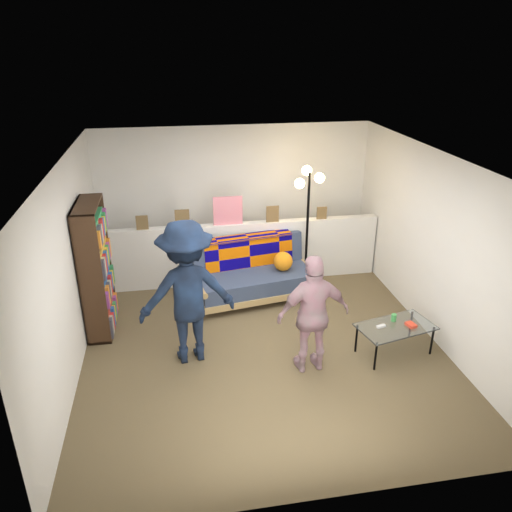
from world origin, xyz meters
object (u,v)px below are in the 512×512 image
Objects in this scene: floor_lamp at (308,203)px; person_right at (313,315)px; coffee_table at (396,328)px; futon_sofa at (255,274)px; person_left at (187,293)px; bookshelf at (96,273)px.

floor_lamp is 1.30× the size of person_right.
coffee_table is 1.18m from person_right.
person_right reaches higher than futon_sofa.
coffee_table is 0.53× the size of floor_lamp.
coffee_table is at bearing 164.03° from person_left.
person_right is (1.42, -0.48, -0.16)m from person_left.
coffee_table is (1.48, -1.78, -0.00)m from futon_sofa.
floor_lamp is at bearing 17.49° from futon_sofa.
floor_lamp is 2.32m from person_right.
person_left is (-1.05, -1.42, 0.53)m from futon_sofa.
futon_sofa reaches higher than coffee_table.
person_right is at bearing -102.92° from floor_lamp.
bookshelf is 0.99× the size of person_left.
floor_lamp is (0.87, 0.27, 0.99)m from futon_sofa.
bookshelf is at bearing -32.03° from person_right.
coffee_table is 0.57× the size of person_left.
person_right is (2.57, -1.37, -0.10)m from bookshelf.
person_right is at bearing -28.05° from bookshelf.
coffee_table is 2.36m from floor_lamp.
floor_lamp reaches higher than person_left.
person_left is at bearing -138.46° from floor_lamp.
bookshelf is 1.21× the size of person_right.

